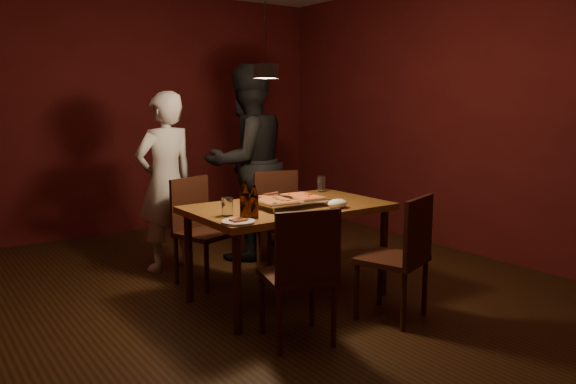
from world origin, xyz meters
TOP-DOWN VIEW (x-y plane):
  - room_shell at (0.00, 0.00)m, footprint 6.00×6.00m
  - dining_table at (0.21, 0.02)m, footprint 1.50×0.90m
  - chair_far_left at (-0.17, 0.81)m, footprint 0.53×0.53m
  - chair_far_right at (0.62, 0.74)m, footprint 0.52×0.52m
  - chair_near_left at (-0.22, -0.74)m, footprint 0.51×0.51m
  - chair_near_right at (0.61, -0.81)m, footprint 0.53×0.53m
  - pizza_tray at (0.19, 0.01)m, footprint 0.57×0.47m
  - pizza_meat at (0.05, 0.00)m, footprint 0.29×0.42m
  - pizza_cheese at (0.34, -0.00)m, footprint 0.23×0.35m
  - spatula at (0.19, 0.03)m, footprint 0.21×0.25m
  - beer_bottle_a at (-0.34, -0.25)m, footprint 0.07×0.07m
  - beer_bottle_b at (-0.26, -0.24)m, footprint 0.06×0.06m
  - water_glass_left at (-0.37, -0.07)m, footprint 0.08×0.08m
  - water_glass_right at (0.81, 0.36)m, footprint 0.07×0.07m
  - plate_slice at (-0.43, -0.33)m, footprint 0.22×0.22m
  - napkin at (0.44, -0.30)m, footprint 0.16×0.12m
  - diner_white at (-0.25, 1.30)m, footprint 0.65×0.49m
  - diner_dark at (0.57, 1.23)m, footprint 1.00×0.82m
  - pendant_lamp at (0.00, 0.00)m, footprint 0.18×0.18m

SIDE VIEW (x-z plane):
  - chair_far_left at x=-0.17m, z-range 0.29..0.78m
  - chair_far_right at x=0.62m, z-range 0.29..0.78m
  - chair_near_left at x=-0.22m, z-range 0.29..0.78m
  - chair_near_right at x=0.61m, z-range 0.29..0.78m
  - dining_table at x=0.21m, z-range 0.30..1.05m
  - plate_slice at x=-0.43m, z-range 0.75..0.77m
  - pizza_tray at x=0.19m, z-range 0.75..0.80m
  - napkin at x=0.44m, z-range 0.75..0.82m
  - pizza_meat at x=0.05m, z-range 0.80..0.82m
  - pizza_cheese at x=0.34m, z-range 0.80..0.82m
  - spatula at x=0.19m, z-range 0.79..0.83m
  - diner_white at x=-0.25m, z-range 0.00..1.63m
  - water_glass_left at x=-0.37m, z-range 0.75..0.88m
  - water_glass_right at x=0.81m, z-range 0.75..0.89m
  - beer_bottle_b at x=-0.26m, z-range 0.75..0.98m
  - beer_bottle_a at x=-0.34m, z-range 0.75..1.01m
  - diner_dark at x=0.57m, z-range 0.00..1.89m
  - room_shell at x=0.00m, z-range -1.60..4.40m
  - pendant_lamp at x=0.00m, z-range 1.21..2.31m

